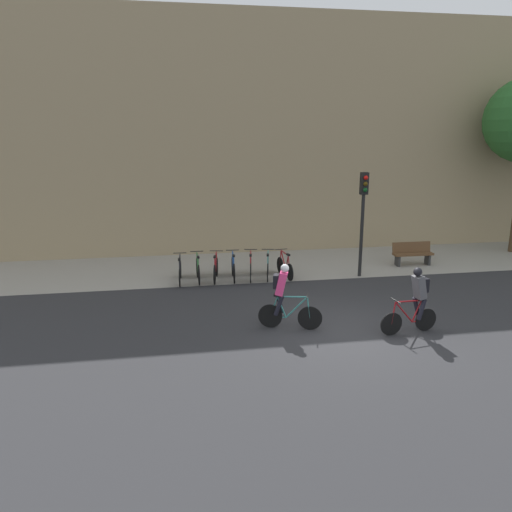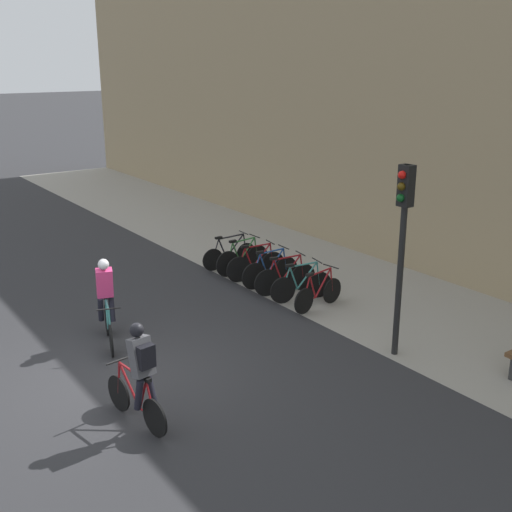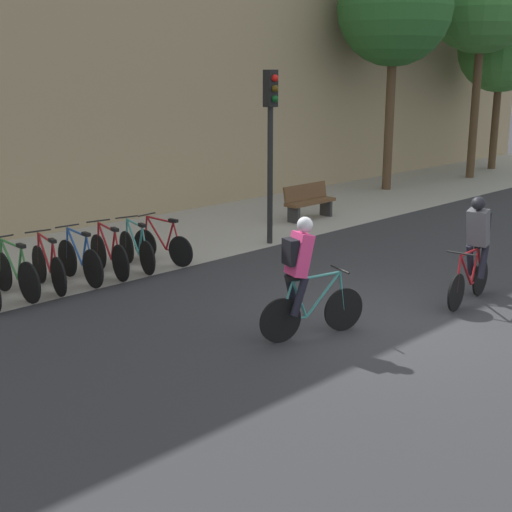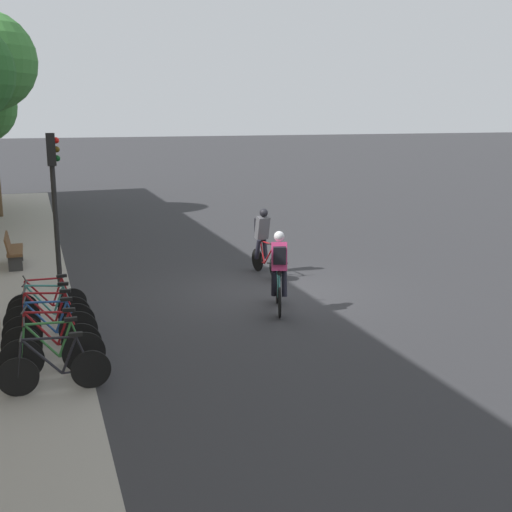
% 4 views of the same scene
% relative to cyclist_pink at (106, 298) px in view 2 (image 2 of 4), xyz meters
% --- Properties ---
extents(ground, '(200.00, 200.00, 0.00)m').
position_rel_cyclist_pink_xyz_m(ground, '(1.57, -0.43, -0.95)').
color(ground, '#2B2B2D').
extents(kerb_strip, '(44.00, 4.50, 0.01)m').
position_rel_cyclist_pink_xyz_m(kerb_strip, '(1.57, 6.32, -0.94)').
color(kerb_strip, gray).
rests_on(kerb_strip, ground).
extents(building_facade, '(44.00, 0.60, 9.76)m').
position_rel_cyclist_pink_xyz_m(building_facade, '(1.57, 8.87, 3.93)').
color(building_facade, '#9E8966').
rests_on(building_facade, ground).
extents(cyclist_pink, '(1.62, 0.64, 1.76)m').
position_rel_cyclist_pink_xyz_m(cyclist_pink, '(0.00, 0.00, 0.00)').
color(cyclist_pink, black).
rests_on(cyclist_pink, ground).
extents(cyclist_grey, '(1.63, 0.50, 1.75)m').
position_rel_cyclist_pink_xyz_m(cyclist_grey, '(3.30, -0.83, 0.00)').
color(cyclist_grey, black).
rests_on(cyclist_grey, ground).
extents(parked_bike_0, '(0.46, 1.67, 0.94)m').
position_rel_cyclist_pink_xyz_m(parked_bike_0, '(-2.60, 4.65, -0.56)').
color(parked_bike_0, black).
rests_on(parked_bike_0, ground).
extents(parked_bike_1, '(0.46, 1.66, 0.98)m').
position_rel_cyclist_pink_xyz_m(parked_bike_1, '(-1.98, 4.65, -0.54)').
color(parked_bike_1, black).
rests_on(parked_bike_1, ground).
extents(parked_bike_2, '(0.46, 1.64, 0.97)m').
position_rel_cyclist_pink_xyz_m(parked_bike_2, '(-1.37, 4.65, -0.54)').
color(parked_bike_2, black).
rests_on(parked_bike_2, ground).
extents(parked_bike_3, '(0.46, 1.65, 0.98)m').
position_rel_cyclist_pink_xyz_m(parked_bike_3, '(-0.75, 4.65, -0.54)').
color(parked_bike_3, black).
rests_on(parked_bike_3, ground).
extents(parked_bike_4, '(0.46, 1.65, 0.97)m').
position_rel_cyclist_pink_xyz_m(parked_bike_4, '(-0.13, 4.65, -0.54)').
color(parked_bike_4, black).
rests_on(parked_bike_4, ground).
extents(parked_bike_5, '(0.49, 1.59, 0.96)m').
position_rel_cyclist_pink_xyz_m(parked_bike_5, '(0.48, 4.65, -0.55)').
color(parked_bike_5, black).
rests_on(parked_bike_5, ground).
extents(parked_bike_6, '(0.46, 1.57, 0.94)m').
position_rel_cyclist_pink_xyz_m(parked_bike_6, '(1.10, 4.65, -0.57)').
color(parked_bike_6, black).
rests_on(parked_bike_6, ground).
extents(traffic_light_pole, '(0.26, 0.30, 3.70)m').
position_rel_cyclist_pink_xyz_m(traffic_light_pole, '(3.78, 4.29, 1.61)').
color(traffic_light_pole, black).
rests_on(traffic_light_pole, ground).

